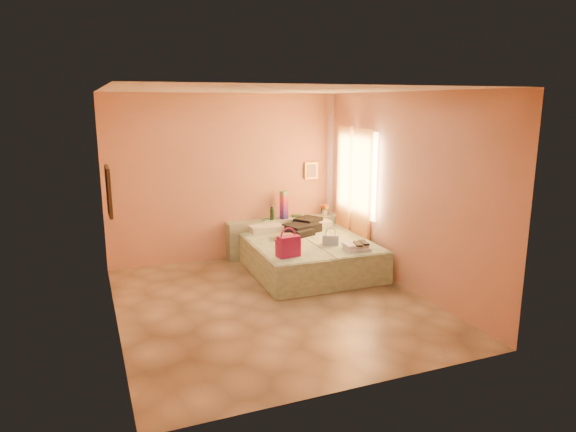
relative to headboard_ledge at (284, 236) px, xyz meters
name	(u,v)px	position (x,y,z in m)	size (l,w,h in m)	color
ground	(273,303)	(-0.98, -2.10, -0.33)	(4.50, 4.50, 0.00)	tan
room_walls	(272,166)	(-0.77, -1.53, 1.46)	(4.02, 4.51, 2.81)	tan
headboard_ledge	(284,236)	(0.00, 0.00, 0.00)	(2.05, 0.30, 0.65)	#ACB896
bed_left	(283,259)	(-0.42, -1.05, -0.08)	(0.90, 2.00, 0.50)	beige
bed_right	(335,253)	(0.48, -1.05, -0.08)	(0.90, 2.00, 0.50)	beige
water_bottle	(272,214)	(-0.24, -0.05, 0.44)	(0.06, 0.06, 0.22)	#133522
rainbow_box	(284,205)	(-0.01, -0.03, 0.57)	(0.11, 0.11, 0.49)	#A8144F
small_dish	(265,220)	(-0.37, -0.06, 0.34)	(0.13, 0.13, 0.03)	#549B76
green_book	(296,216)	(0.26, 0.03, 0.34)	(0.17, 0.12, 0.03)	#2A4F2C
flower_vase	(325,208)	(0.80, 0.00, 0.44)	(0.18, 0.18, 0.24)	silver
magenta_handbag	(288,246)	(-0.59, -1.68, 0.33)	(0.32, 0.18, 0.30)	#A8144F
khaki_garment	(285,237)	(-0.28, -0.77, 0.21)	(0.36, 0.29, 0.06)	tan
clothes_pile	(305,226)	(0.20, -0.47, 0.27)	(0.61, 0.61, 0.18)	black
blue_handbag	(330,240)	(0.23, -1.38, 0.25)	(0.24, 0.10, 0.16)	#384687
towel_stack	(357,247)	(0.48, -1.77, 0.23)	(0.35, 0.30, 0.10)	white
sandal_pair	(361,243)	(0.52, -1.82, 0.29)	(0.19, 0.25, 0.03)	black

